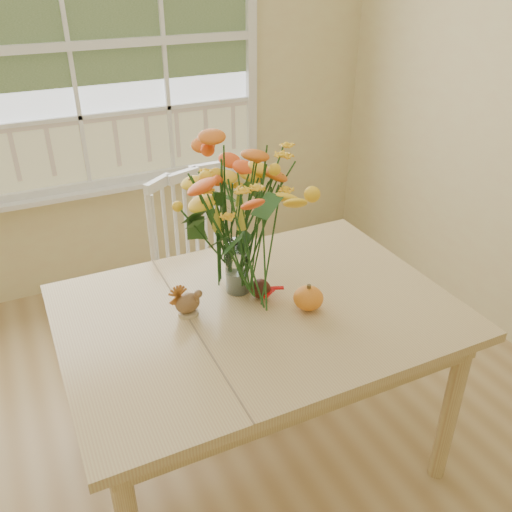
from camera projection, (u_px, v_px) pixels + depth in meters
name	position (u px, v px, depth m)	size (l,w,h in m)	color
wall_back	(73.00, 82.00, 3.15)	(4.00, 0.02, 2.70)	beige
window	(69.00, 50.00, 3.03)	(2.42, 0.12, 1.74)	silver
dining_table	(258.00, 327.00, 2.15)	(1.50, 1.08, 0.80)	tan
windsor_chair	(201.00, 263.00, 2.86)	(0.60, 0.59, 1.03)	white
flower_vase	(236.00, 218.00, 2.05)	(0.46, 0.46, 0.54)	white
pumpkin	(308.00, 299.00, 2.07)	(0.12, 0.12, 0.09)	orange
turkey_figurine	(188.00, 303.00, 2.04)	(0.11, 0.08, 0.12)	#CCB78C
dark_gourd	(260.00, 289.00, 2.15)	(0.12, 0.08, 0.08)	#38160F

